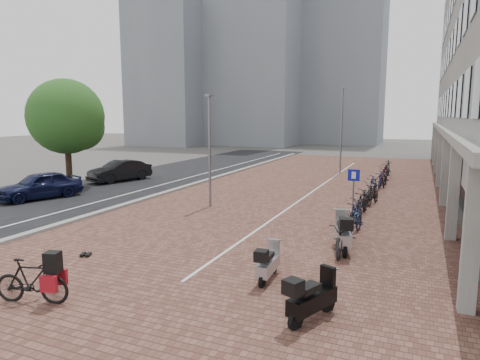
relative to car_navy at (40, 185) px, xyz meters
name	(u,v)px	position (x,y,z in m)	size (l,w,h in m)	color
ground	(172,242)	(10.32, -3.82, -0.71)	(140.00, 140.00, 0.00)	#474442
plaza_brick	(312,190)	(12.32, 8.18, -0.70)	(14.50, 42.00, 0.04)	brown
street_asphalt	(153,179)	(1.32, 8.18, -0.71)	(8.00, 50.00, 0.03)	black
curb	(204,181)	(5.22, 8.18, -0.64)	(0.35, 42.00, 0.14)	gray
lane_line	(178,180)	(3.32, 8.18, -0.69)	(0.12, 44.00, 0.00)	white
parking_line	(315,189)	(12.52, 8.18, -0.68)	(0.10, 30.00, 0.00)	white
bg_towers	(265,49)	(-4.02, 45.12, 13.25)	(33.00, 23.00, 32.00)	gray
car_navy	(40,185)	(0.00, 0.00, 0.00)	(1.68, 4.17, 1.42)	black
car_dark	(120,171)	(-0.05, 6.46, -0.02)	(1.46, 4.18, 1.38)	black
hero_bike	(32,280)	(9.99, -9.22, -0.15)	(1.85, 0.97, 1.25)	black
shoes	(85,256)	(8.76, -6.23, -0.66)	(0.41, 0.34, 0.10)	black
scooter_front	(343,232)	(15.89, -2.58, -0.08)	(0.57, 1.84, 1.26)	#ABACB0
scooter_mid	(312,296)	(16.10, -7.53, -0.16)	(0.50, 1.59, 1.09)	black
scooter_back	(268,262)	(14.52, -5.81, -0.21)	(0.46, 1.46, 1.01)	#A8A9AD
parking_sign	(353,188)	(15.63, 1.18, 0.73)	(0.46, 0.10, 2.18)	slate
lamp_near	(210,152)	(9.01, 1.66, 1.88)	(0.12, 0.12, 5.17)	slate
lamp_far	(341,131)	(12.55, 15.96, 2.43)	(0.12, 0.12, 6.28)	gray
street_tree	(69,119)	(-1.25, 3.53, 3.37)	(4.41, 4.41, 6.42)	#382619
bike_row	(374,189)	(15.89, 6.83, -0.19)	(1.14, 21.45, 1.05)	black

